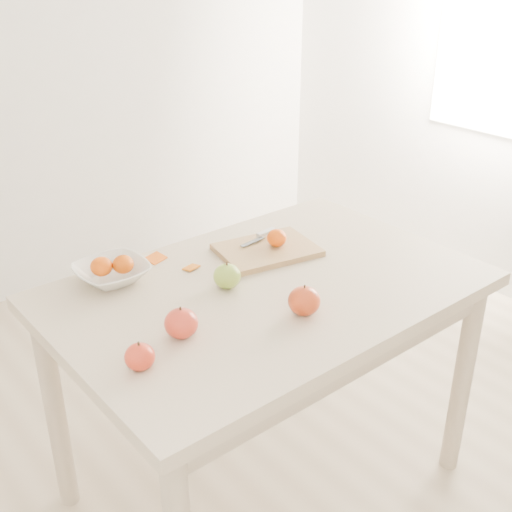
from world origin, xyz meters
TOP-DOWN VIEW (x-y plane):
  - ground at (0.00, 0.00)m, footprint 3.50×3.50m
  - table at (0.00, 0.00)m, footprint 1.20×0.80m
  - cutting_board at (0.13, 0.16)m, footprint 0.33×0.27m
  - board_tangerine at (0.16, 0.15)m, footprint 0.06×0.06m
  - fruit_bowl at (-0.33, 0.30)m, footprint 0.20×0.20m
  - bowl_tangerine_near at (-0.35, 0.31)m, footprint 0.06×0.06m
  - bowl_tangerine_far at (-0.30, 0.28)m, footprint 0.06×0.06m
  - orange_peel_a at (-0.16, 0.33)m, footprint 0.07×0.06m
  - orange_peel_b at (-0.11, 0.22)m, footprint 0.05×0.04m
  - paring_knife at (0.18, 0.23)m, footprint 0.17×0.05m
  - apple_green at (-0.10, 0.06)m, footprint 0.08×0.08m
  - apple_red_c at (-0.03, -0.18)m, footprint 0.09×0.09m
  - apple_red_b at (-0.33, -0.07)m, footprint 0.08×0.08m
  - apple_red_d at (-0.48, -0.12)m, footprint 0.07×0.07m

SIDE VIEW (x-z plane):
  - ground at x=0.00m, z-range 0.00..0.00m
  - table at x=0.00m, z-range 0.28..1.03m
  - orange_peel_a at x=-0.16m, z-range 0.75..0.76m
  - orange_peel_b at x=-0.11m, z-range 0.75..0.76m
  - cutting_board at x=0.13m, z-range 0.75..0.77m
  - fruit_bowl at x=-0.33m, z-range 0.75..0.80m
  - paring_knife at x=0.18m, z-range 0.77..0.78m
  - apple_red_d at x=-0.48m, z-range 0.75..0.81m
  - apple_green at x=-0.10m, z-range 0.75..0.82m
  - apple_red_b at x=-0.33m, z-range 0.75..0.83m
  - apple_red_c at x=-0.03m, z-range 0.75..0.83m
  - board_tangerine at x=0.16m, z-range 0.77..0.82m
  - bowl_tangerine_far at x=-0.30m, z-range 0.77..0.83m
  - bowl_tangerine_near at x=-0.35m, z-range 0.77..0.83m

